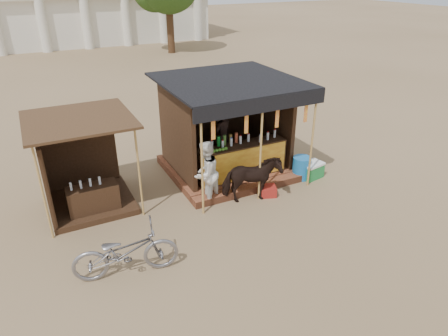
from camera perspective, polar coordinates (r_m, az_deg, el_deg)
The scene contains 9 objects.
ground at distance 9.10m, azimuth 4.60°, elevation -10.28°, with size 120.00×120.00×0.00m, color #846B4C.
main_stall at distance 11.58m, azimuth 0.51°, elevation 4.13°, with size 3.60×3.61×2.78m.
secondary_stall at distance 10.49m, azimuth -19.88°, elevation -1.12°, with size 2.40×2.40×2.38m.
cow at distance 10.20m, azimuth 3.95°, elevation -1.69°, with size 0.67×1.48×1.25m, color black.
motorbike at distance 8.12m, azimuth -13.89°, elevation -11.53°, with size 0.71×2.04×1.07m, color gray.
bystander at distance 10.03m, azimuth -2.64°, elevation -0.76°, with size 0.82×0.64×1.69m, color silver.
blue_barrel at distance 11.67m, azimuth 11.00°, elevation 0.04°, with size 0.51×0.51×0.65m, color #1664AA.
red_crate at distance 10.73m, azimuth 6.30°, elevation -3.26°, with size 0.41×0.38×0.27m, color maroon.
cooler at distance 11.80m, azimuth 12.44°, elevation -0.31°, with size 0.71×0.55×0.46m.
Camera 1 is at (-3.90, -6.16, 5.44)m, focal length 32.00 mm.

